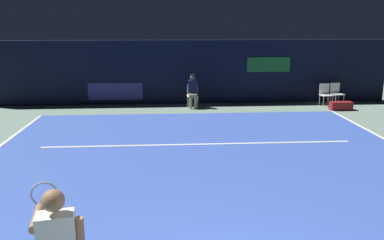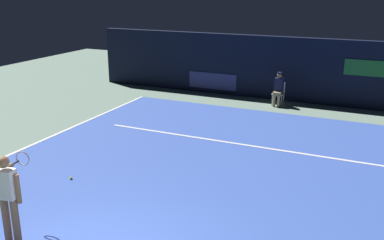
% 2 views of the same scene
% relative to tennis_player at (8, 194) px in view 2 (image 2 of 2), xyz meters
% --- Properties ---
extents(ground_plane, '(33.29, 33.29, 0.00)m').
position_rel_tennis_player_xyz_m(ground_plane, '(1.96, 4.64, -0.99)').
color(ground_plane, slate).
extents(court_surface, '(10.91, 11.65, 0.01)m').
position_rel_tennis_player_xyz_m(court_surface, '(1.96, 4.64, -0.98)').
color(court_surface, '#3856B2').
rests_on(court_surface, ground).
extents(line_sideline_right, '(0.10, 11.65, 0.01)m').
position_rel_tennis_player_xyz_m(line_sideline_right, '(-3.45, 4.64, -0.97)').
color(line_sideline_right, white).
rests_on(line_sideline_right, court_surface).
extents(line_service, '(8.51, 0.10, 0.01)m').
position_rel_tennis_player_xyz_m(line_service, '(1.96, 6.68, -0.97)').
color(line_service, white).
rests_on(line_service, court_surface).
extents(back_wall, '(16.83, 0.33, 2.60)m').
position_rel_tennis_player_xyz_m(back_wall, '(1.96, 12.49, 0.31)').
color(back_wall, black).
rests_on(back_wall, ground).
extents(tennis_player, '(0.74, 0.93, 1.73)m').
position_rel_tennis_player_xyz_m(tennis_player, '(0.00, 0.00, 0.00)').
color(tennis_player, '#8C6647').
rests_on(tennis_player, ground).
extents(line_judge_on_chair, '(0.44, 0.53, 1.32)m').
position_rel_tennis_player_xyz_m(line_judge_on_chair, '(2.13, 11.55, -0.30)').
color(line_judge_on_chair, white).
rests_on(line_judge_on_chair, ground).
extents(tennis_ball, '(0.07, 0.07, 0.07)m').
position_rel_tennis_player_xyz_m(tennis_ball, '(-0.81, 2.60, -0.94)').
color(tennis_ball, '#CCE033').
rests_on(tennis_ball, court_surface).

